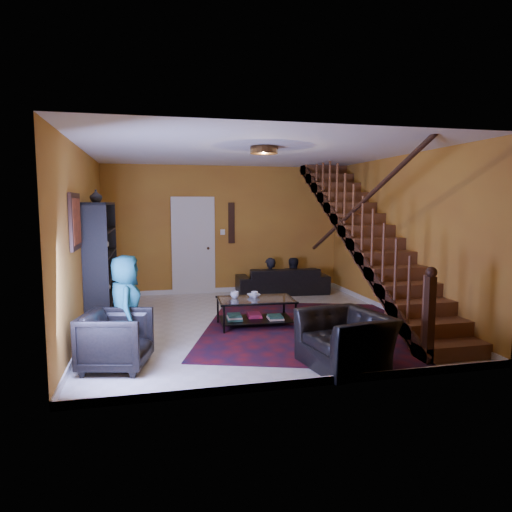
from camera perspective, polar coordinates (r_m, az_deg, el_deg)
The scene contains 21 objects.
floor at distance 7.69m, azimuth -0.52°, elevation -8.35°, with size 5.50×5.50×0.00m, color beige.
room at distance 8.80m, azimuth -10.99°, elevation -6.21°, with size 5.50×5.50×5.50m.
staircase at distance 8.18m, azimuth 14.16°, elevation 2.30°, with size 0.95×5.02×3.18m.
bookshelf at distance 7.95m, azimuth -18.69°, elevation -1.11°, with size 0.35×1.80×2.00m.
door at distance 10.06m, azimuth -7.83°, elevation 1.08°, with size 0.82×0.05×2.05m, color silver.
framed_picture at distance 6.42m, azimuth -21.68°, elevation 4.04°, with size 0.04×0.74×0.74m, color maroon.
wall_hanging at distance 10.14m, azimuth -3.09°, elevation 4.15°, with size 0.14×0.03×0.90m, color black.
ceiling_fixture at distance 6.69m, azimuth 1.00°, elevation 13.09°, with size 0.40×0.40×0.10m, color #3F2814.
rug at distance 7.40m, azimuth 6.20°, elevation -8.91°, with size 3.12×3.57×0.02m, color #4B0D13.
sofa at distance 10.10m, azimuth 3.29°, elevation -3.05°, with size 1.99×0.78×0.58m, color black.
armchair_left at distance 5.81m, azimuth -17.08°, elevation -10.04°, with size 0.75×0.77×0.70m, color black.
armchair_right at distance 5.74m, azimuth 11.11°, elevation -10.27°, with size 1.02×0.89×0.66m, color black.
person_adult_a at distance 10.09m, azimuth 1.71°, elevation -3.72°, with size 0.45×0.30×1.25m, color black.
person_adult_b at distance 10.24m, azimuth 4.50°, elevation -3.64°, with size 0.60×0.47×1.23m, color black.
person_child at distance 6.17m, azimuth -15.96°, elevation -6.02°, with size 0.65×0.42×1.33m, color #1B556A.
coffee_table at distance 7.41m, azimuth -0.03°, elevation -6.82°, with size 1.24×0.77×0.46m.
cup_a at distance 7.42m, azimuth -2.68°, elevation -4.86°, with size 0.13×0.13×0.11m, color #999999.
cup_b at distance 7.44m, azimuth -0.19°, elevation -4.84°, with size 0.11×0.11×0.10m, color #999999.
bowl at distance 7.49m, azimuth -0.28°, elevation -4.96°, with size 0.20×0.20×0.05m, color #999999.
vase at distance 7.39m, azimuth -19.38°, elevation 7.10°, with size 0.18×0.18×0.19m, color #999999.
popcorn_bucket at distance 6.21m, azimuth -17.25°, elevation -11.45°, with size 0.13×0.13×0.15m, color red.
Camera 1 is at (-1.63, -7.25, 1.99)m, focal length 32.00 mm.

